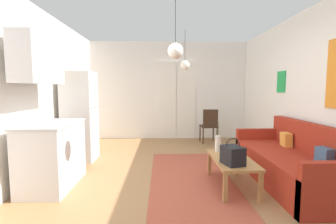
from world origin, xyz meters
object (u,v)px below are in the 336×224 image
handbag (233,155)px  pendant_lamp_far (185,65)px  bamboo_vase (218,144)px  accent_chair (209,124)px  refrigerator (80,116)px  pendant_lamp_near (175,51)px  couch (293,164)px  coffee_table (232,162)px

handbag → pendant_lamp_far: bearing=99.6°
bamboo_vase → accent_chair: bearing=81.9°
accent_chair → pendant_lamp_far: size_ratio=1.00×
accent_chair → refrigerator: bearing=22.7°
pendant_lamp_near → pendant_lamp_far: same height
handbag → pendant_lamp_near: 1.54m
pendant_lamp_near → pendant_lamp_far: size_ratio=1.02×
bamboo_vase → handbag: (0.04, -0.64, -0.00)m
bamboo_vase → refrigerator: refrigerator is taller
refrigerator → pendant_lamp_near: (1.76, -1.47, 1.03)m
refrigerator → pendant_lamp_far: pendant_lamp_far is taller
handbag → refrigerator: refrigerator is taller
couch → accent_chair: 2.76m
coffee_table → bamboo_vase: size_ratio=2.21×
handbag → pendant_lamp_far: 2.75m
handbag → refrigerator: (-2.49, 1.67, 0.32)m
pendant_lamp_near → refrigerator: bearing=140.1°
couch → bamboo_vase: bamboo_vase is taller
couch → handbag: couch is taller
accent_chair → pendant_lamp_far: 1.74m
refrigerator → pendant_lamp_near: size_ratio=1.91×
couch → handbag: 1.14m
coffee_table → handbag: size_ratio=3.00×
refrigerator → pendant_lamp_near: pendant_lamp_near is taller
handbag → coffee_table: bearing=74.9°
couch → coffee_table: bearing=-172.1°
handbag → bamboo_vase: bearing=93.5°
bamboo_vase → refrigerator: 2.68m
bamboo_vase → pendant_lamp_far: 2.22m
handbag → accent_chair: accent_chair is taller
handbag → couch: bearing=21.8°
coffee_table → pendant_lamp_far: size_ratio=1.18×
coffee_table → handbag: handbag is taller
pendant_lamp_near → bamboo_vase: bearing=32.3°
bamboo_vase → pendant_lamp_far: size_ratio=0.54×
pendant_lamp_near → handbag: bearing=-15.5°
bamboo_vase → handbag: bearing=-86.5°
refrigerator → pendant_lamp_far: 2.44m
pendant_lamp_near → couch: bearing=6.8°
coffee_table → pendant_lamp_far: 2.63m
handbag → pendant_lamp_far: pendant_lamp_far is taller
couch → bamboo_vase: size_ratio=4.64×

